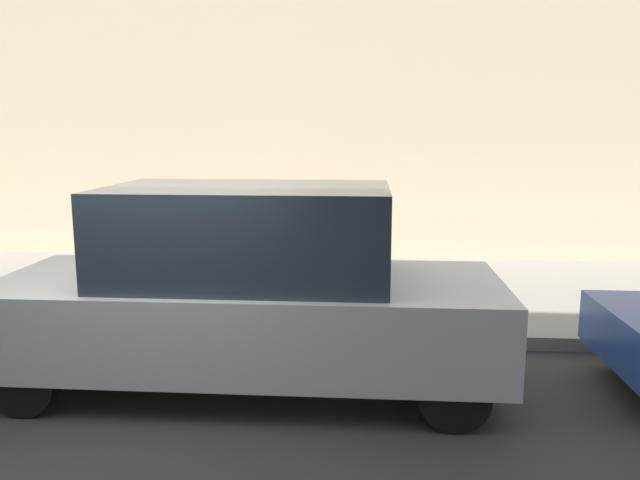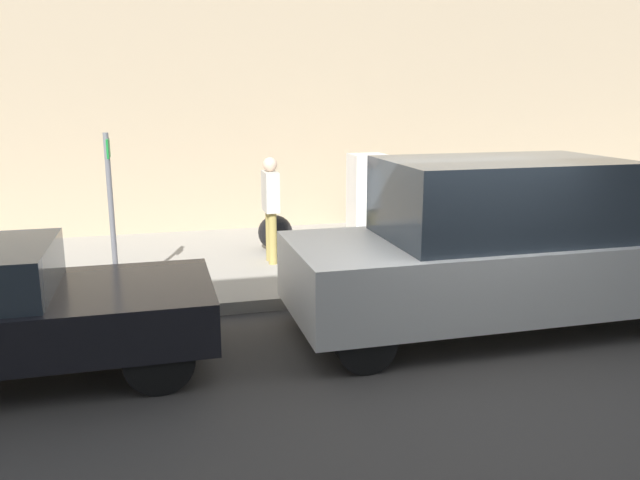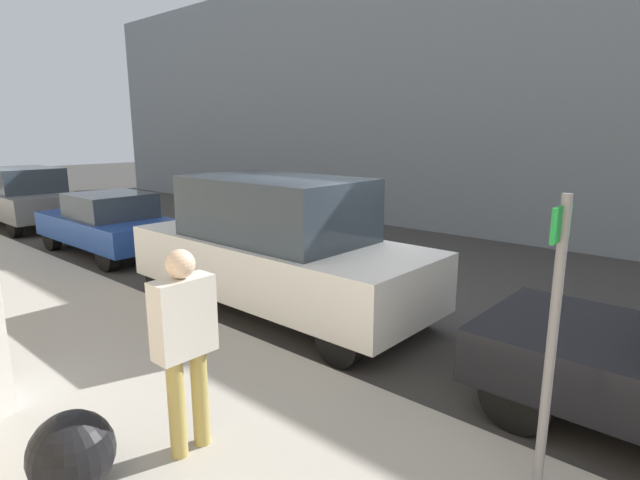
{
  "view_description": "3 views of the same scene",
  "coord_description": "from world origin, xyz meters",
  "px_view_note": "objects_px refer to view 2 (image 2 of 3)",
  "views": [
    {
      "loc": [
        5.41,
        1.93,
        2.7
      ],
      "look_at": [
        -1.58,
        1.4,
        1.45
      ],
      "focal_mm": 35.0,
      "sensor_mm": 36.0,
      "label": 1
    },
    {
      "loc": [
        5.87,
        -3.34,
        2.87
      ],
      "look_at": [
        -1.02,
        -1.52,
        1.22
      ],
      "focal_mm": 35.0,
      "sensor_mm": 36.0,
      "label": 2
    },
    {
      "loc": [
        -6.09,
        -4.87,
        2.81
      ],
      "look_at": [
        -0.73,
        -0.12,
        1.25
      ],
      "focal_mm": 28.0,
      "sensor_mm": 36.0,
      "label": 3
    }
  ],
  "objects_px": {
    "trash_bag": "(275,232)",
    "pedestrian_walking_far": "(271,202)",
    "discarded_refrigerator": "(367,198)",
    "street_sign_post": "(111,208)",
    "parked_van_white": "(498,246)"
  },
  "relations": [
    {
      "from": "trash_bag",
      "to": "pedestrian_walking_far",
      "type": "distance_m",
      "value": 1.14
    },
    {
      "from": "discarded_refrigerator",
      "to": "pedestrian_walking_far",
      "type": "distance_m",
      "value": 2.33
    },
    {
      "from": "street_sign_post",
      "to": "trash_bag",
      "type": "relative_size",
      "value": 3.62
    },
    {
      "from": "discarded_refrigerator",
      "to": "street_sign_post",
      "type": "bearing_deg",
      "value": -60.38
    },
    {
      "from": "discarded_refrigerator",
      "to": "parked_van_white",
      "type": "distance_m",
      "value": 4.28
    },
    {
      "from": "discarded_refrigerator",
      "to": "parked_van_white",
      "type": "height_order",
      "value": "parked_van_white"
    },
    {
      "from": "pedestrian_walking_far",
      "to": "parked_van_white",
      "type": "distance_m",
      "value": 3.91
    },
    {
      "from": "pedestrian_walking_far",
      "to": "parked_van_white",
      "type": "xyz_separation_m",
      "value": [
        3.18,
        2.28,
        -0.14
      ]
    },
    {
      "from": "trash_bag",
      "to": "pedestrian_walking_far",
      "type": "relative_size",
      "value": 0.36
    },
    {
      "from": "discarded_refrigerator",
      "to": "pedestrian_walking_far",
      "type": "relative_size",
      "value": 0.94
    },
    {
      "from": "trash_bag",
      "to": "street_sign_post",
      "type": "bearing_deg",
      "value": -48.84
    },
    {
      "from": "street_sign_post",
      "to": "pedestrian_walking_far",
      "type": "xyz_separation_m",
      "value": [
        -1.41,
        2.37,
        -0.25
      ]
    },
    {
      "from": "discarded_refrigerator",
      "to": "street_sign_post",
      "type": "xyz_separation_m",
      "value": [
        2.51,
        -4.41,
        0.44
      ]
    },
    {
      "from": "trash_bag",
      "to": "parked_van_white",
      "type": "distance_m",
      "value": 4.56
    },
    {
      "from": "trash_bag",
      "to": "parked_van_white",
      "type": "bearing_deg",
      "value": 26.9
    }
  ]
}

